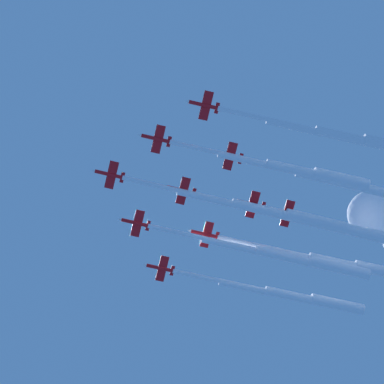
# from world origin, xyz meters

# --- Properties ---
(jet_lead) EXTENTS (78.63, 19.67, 4.02)m
(jet_lead) POSITION_xyz_m (-22.58, -4.20, 140.62)
(jet_lead) COLOR red
(jet_port_inner) EXTENTS (70.15, 17.20, 4.06)m
(jet_port_inner) POSITION_xyz_m (-30.32, 8.77, 142.46)
(jet_port_inner) COLOR red
(jet_starboard_inner) EXTENTS (79.49, 19.93, 4.08)m
(jet_starboard_inner) POSITION_xyz_m (-31.30, -19.78, 140.63)
(jet_starboard_inner) COLOR red
(jet_port_mid) EXTENTS (70.23, 18.80, 4.05)m
(jet_port_mid) POSITION_xyz_m (-38.50, -7.71, 141.16)
(jet_port_mid) COLOR red
(jet_starboard_mid) EXTENTS (69.71, 16.82, 4.08)m
(jet_starboard_mid) POSITION_xyz_m (-43.29, 20.36, 141.38)
(jet_starboard_mid) COLOR red
(jet_port_outer) EXTENTS (71.47, 17.59, 4.00)m
(jet_port_outer) POSITION_xyz_m (-34.25, -33.68, 141.01)
(jet_port_outer) COLOR red
(jet_trail_port) EXTENTS (71.05, 17.47, 3.98)m
(jet_trail_port) POSITION_xyz_m (-47.22, -22.27, 143.66)
(jet_trail_port) COLOR red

